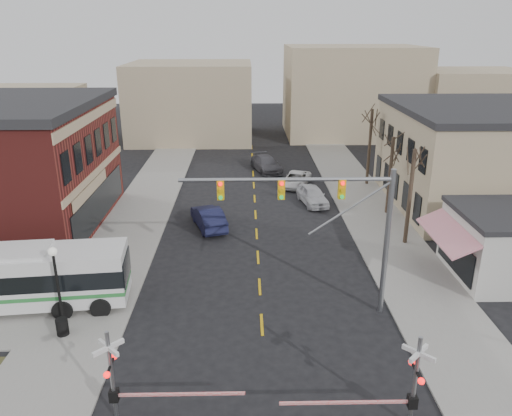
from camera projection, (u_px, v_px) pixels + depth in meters
The scene contains 18 objects.
ground at pixel (263, 348), 24.01m from camera, with size 160.00×160.00×0.00m, color black.
sidewalk_west at pixel (144, 207), 42.56m from camera, with size 5.00×60.00×0.12m, color gray.
sidewalk_east at pixel (365, 205), 42.94m from camera, with size 5.00×60.00×0.12m, color gray.
tree_east_a at pixel (410, 197), 34.27m from camera, with size 0.28×0.28×6.75m.
tree_east_b at pixel (390, 176), 39.99m from camera, with size 0.28×0.28×6.30m.
tree_east_c at pixel (369, 147), 47.34m from camera, with size 0.28×0.28×7.20m.
transit_bus at pixel (3, 278), 26.67m from camera, with size 13.27×4.15×3.36m.
traffic_signal_mast at pixel (332, 212), 25.10m from camera, with size 10.70×0.30×8.00m.
rr_crossing_west at pixel (123, 377), 19.09m from camera, with size 5.60×1.36×4.00m.
rr_crossing_east at pixel (404, 383), 18.75m from camera, with size 5.60×1.36×4.00m.
street_lamp at pixel (55, 269), 24.87m from camera, with size 0.44×0.44×4.25m.
trash_bin at pixel (62, 327), 24.75m from camera, with size 0.60×0.60×0.85m, color black.
car_a at pixel (313, 195), 43.13m from camera, with size 1.85×4.61×1.57m, color silver.
car_b at pixel (208, 217), 38.06m from camera, with size 1.77×5.06×1.67m, color #161837.
car_c at pixel (296, 179), 48.03m from camera, with size 2.18×4.73×1.31m, color white.
car_d at pixel (266, 164), 52.81m from camera, with size 2.23×5.48×1.59m, color #49484E.
pedestrian_near at pixel (103, 295), 26.62m from camera, with size 0.71×0.47×1.96m, color #645650.
pedestrian_far at pixel (98, 266), 30.32m from camera, with size 0.73×0.57×1.50m, color #2E2D50.
Camera 1 is at (-0.78, -20.19, 14.63)m, focal length 35.00 mm.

